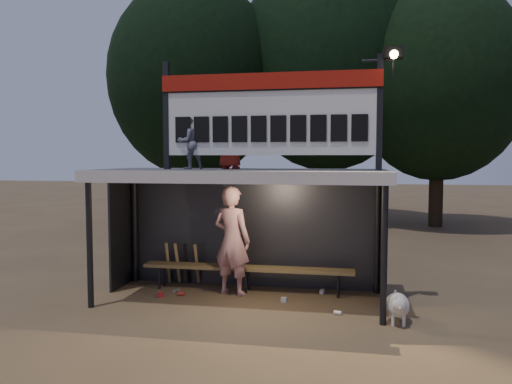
# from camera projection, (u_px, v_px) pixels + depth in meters

# --- Properties ---
(ground) EXTENTS (80.00, 80.00, 0.00)m
(ground) POSITION_uv_depth(u_px,v_px,m) (241.00, 300.00, 8.88)
(ground) COLOR brown
(ground) RESTS_ON ground
(player) EXTENTS (0.84, 0.68, 2.01)m
(player) POSITION_uv_depth(u_px,v_px,m) (232.00, 240.00, 9.18)
(player) COLOR silver
(player) RESTS_ON ground
(child_a) EXTENTS (0.59, 0.58, 0.96)m
(child_a) POSITION_uv_depth(u_px,v_px,m) (190.00, 142.00, 8.89)
(child_a) COLOR slate
(child_a) RESTS_ON dugout_shelter
(child_b) EXTENTS (0.58, 0.42, 1.10)m
(child_b) POSITION_uv_depth(u_px,v_px,m) (230.00, 139.00, 9.06)
(child_b) COLOR #B02A1B
(child_b) RESTS_ON dugout_shelter
(dugout_shelter) EXTENTS (5.10, 2.08, 2.32)m
(dugout_shelter) POSITION_uv_depth(u_px,v_px,m) (244.00, 195.00, 8.99)
(dugout_shelter) COLOR #424244
(dugout_shelter) RESTS_ON ground
(scoreboard_assembly) EXTENTS (4.10, 0.27, 1.99)m
(scoreboard_assembly) POSITION_uv_depth(u_px,v_px,m) (272.00, 111.00, 8.53)
(scoreboard_assembly) COLOR black
(scoreboard_assembly) RESTS_ON dugout_shelter
(bench) EXTENTS (4.00, 0.35, 0.48)m
(bench) POSITION_uv_depth(u_px,v_px,m) (247.00, 269.00, 9.38)
(bench) COLOR olive
(bench) RESTS_ON ground
(tree_left) EXTENTS (6.46, 6.46, 9.27)m
(tree_left) POSITION_uv_depth(u_px,v_px,m) (194.00, 79.00, 19.03)
(tree_left) COLOR black
(tree_left) RESTS_ON ground
(tree_mid) EXTENTS (7.22, 7.22, 10.36)m
(tree_mid) POSITION_uv_depth(u_px,v_px,m) (328.00, 64.00, 19.54)
(tree_mid) COLOR #312116
(tree_mid) RESTS_ON ground
(tree_right) EXTENTS (6.08, 6.08, 8.72)m
(tree_right) POSITION_uv_depth(u_px,v_px,m) (439.00, 83.00, 17.90)
(tree_right) COLOR black
(tree_right) RESTS_ON ground
(dog) EXTENTS (0.36, 0.81, 0.49)m
(dog) POSITION_uv_depth(u_px,v_px,m) (398.00, 305.00, 7.61)
(dog) COLOR white
(dog) RESTS_ON ground
(bats) EXTENTS (0.68, 0.35, 0.84)m
(bats) POSITION_uv_depth(u_px,v_px,m) (182.00, 263.00, 9.90)
(bats) COLOR #9B7C48
(bats) RESTS_ON ground
(litter) EXTENTS (3.31, 1.33, 0.08)m
(litter) POSITION_uv_depth(u_px,v_px,m) (242.00, 297.00, 8.93)
(litter) COLOR red
(litter) RESTS_ON ground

